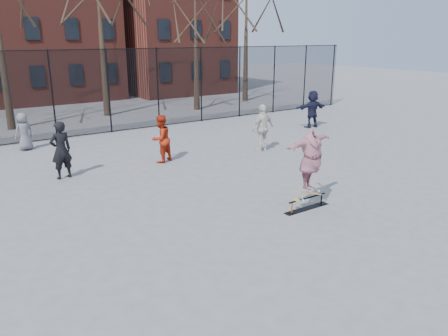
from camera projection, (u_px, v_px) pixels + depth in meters
ground at (259, 232)px, 10.56m from camera, size 100.00×100.00×0.00m
skate_rail at (307, 204)px, 11.95m from camera, size 1.51×0.23×0.33m
skateboard at (309, 195)px, 11.90m from camera, size 0.94×0.22×0.11m
skater at (311, 164)px, 11.64m from camera, size 2.11×1.03×1.66m
bystander_grey at (24, 132)px, 17.93m from camera, size 0.88×0.72×1.56m
bystander_black at (61, 150)px, 14.30m from camera, size 0.77×0.56×1.92m
bystander_red at (161, 139)px, 16.18m from camera, size 1.05×0.94×1.78m
bystander_white at (263, 128)px, 17.75m from camera, size 1.17×0.58×1.92m
bystander_navy at (312, 109)px, 22.37m from camera, size 1.83×0.81×1.91m
fence at (83, 92)px, 20.20m from camera, size 34.03×0.07×4.00m
rowhouses at (29, 13)px, 29.68m from camera, size 29.00×7.00×13.00m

